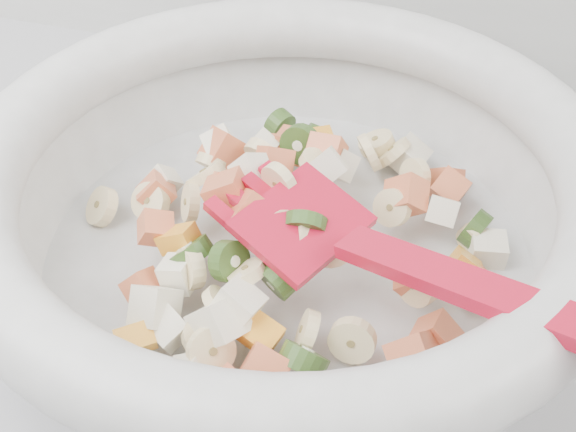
% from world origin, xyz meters
% --- Properties ---
extents(mixing_bowl, '(0.44, 0.39, 0.13)m').
position_xyz_m(mixing_bowl, '(0.11, 1.48, 0.96)').
color(mixing_bowl, '#B6B7B4').
rests_on(mixing_bowl, counter).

